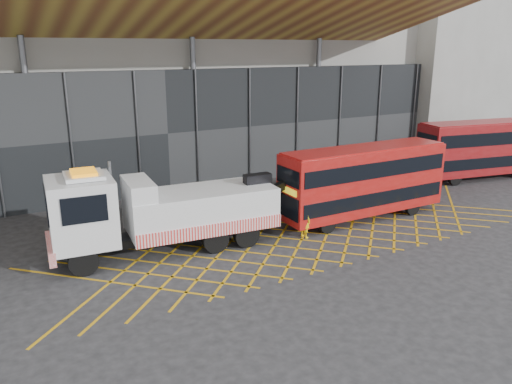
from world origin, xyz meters
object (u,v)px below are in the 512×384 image
recovery_truck (159,211)px  bus_towed (364,179)px  bus_second (485,147)px  worker (305,220)px

recovery_truck → bus_towed: recovery_truck is taller
recovery_truck → bus_second: bearing=8.4°
bus_towed → recovery_truck: bearing=175.7°
worker → recovery_truck: bearing=64.6°
worker → bus_towed: bearing=-89.2°
bus_second → worker: bus_second is taller
bus_towed → bus_second: bearing=11.0°
bus_towed → bus_second: 14.07m
bus_towed → worker: (-4.58, -0.90, -1.35)m
bus_second → recovery_truck: bearing=-165.5°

